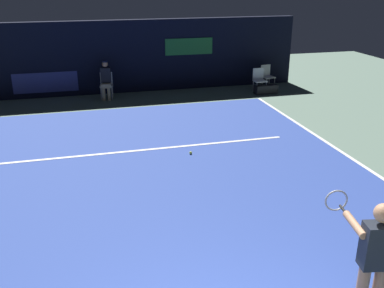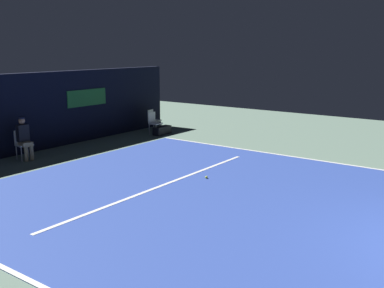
# 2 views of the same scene
# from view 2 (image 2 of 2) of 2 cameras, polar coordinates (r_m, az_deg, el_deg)

# --- Properties ---
(ground_plane) EXTENTS (28.25, 28.25, 0.00)m
(ground_plane) POSITION_cam_2_polar(r_m,az_deg,el_deg) (10.22, 5.14, -7.34)
(ground_plane) COLOR slate
(court_surface) EXTENTS (9.67, 11.70, 0.01)m
(court_surface) POSITION_cam_2_polar(r_m,az_deg,el_deg) (10.22, 5.14, -7.31)
(court_surface) COLOR #2D479E
(court_surface) RESTS_ON ground
(line_sideline_left) EXTENTS (0.10, 11.70, 0.01)m
(line_sideline_left) POSITION_cam_2_polar(r_m,az_deg,el_deg) (14.38, 15.02, -1.92)
(line_sideline_left) COLOR white
(line_sideline_left) RESTS_ON court_surface
(line_service) EXTENTS (7.54, 0.10, 0.01)m
(line_service) POSITION_cam_2_polar(r_m,az_deg,el_deg) (11.35, -3.80, -5.26)
(line_service) COLOR white
(line_service) RESTS_ON court_surface
(back_wall) EXTENTS (13.87, 0.33, 2.60)m
(back_wall) POSITION_cam_2_polar(r_m,az_deg,el_deg) (15.55, -21.23, 3.52)
(back_wall) COLOR black
(back_wall) RESTS_ON ground
(line_judge_on_chair) EXTENTS (0.49, 0.57, 1.32)m
(line_judge_on_chair) POSITION_cam_2_polar(r_m,az_deg,el_deg) (14.76, -20.51, 0.74)
(line_judge_on_chair) COLOR white
(line_judge_on_chair) RESTS_ON ground
(courtside_chair_near) EXTENTS (0.51, 0.49, 0.88)m
(courtside_chair_near) POSITION_cam_2_polar(r_m,az_deg,el_deg) (18.75, -4.93, 3.18)
(courtside_chair_near) COLOR white
(courtside_chair_near) RESTS_ON ground
(courtside_chair_far) EXTENTS (0.44, 0.42, 0.88)m
(courtside_chair_far) POSITION_cam_2_polar(r_m,az_deg,el_deg) (18.02, -4.82, 2.82)
(courtside_chair_far) COLOR white
(courtside_chair_far) RESTS_ON ground
(tennis_ball) EXTENTS (0.07, 0.07, 0.07)m
(tennis_ball) POSITION_cam_2_polar(r_m,az_deg,el_deg) (11.91, 1.84, -4.23)
(tennis_ball) COLOR #CCE033
(tennis_ball) RESTS_ON court_surface
(equipment_bag) EXTENTS (0.85, 0.35, 0.32)m
(equipment_bag) POSITION_cam_2_polar(r_m,az_deg,el_deg) (18.04, -3.80, 1.74)
(equipment_bag) COLOR black
(equipment_bag) RESTS_ON ground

